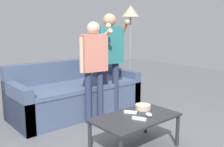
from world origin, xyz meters
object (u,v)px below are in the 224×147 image
(couch, at_px, (76,94))
(game_remote_nunchuk, at_px, (149,115))
(player_center, at_px, (94,60))
(player_right, at_px, (110,52))
(floor_lamp, at_px, (130,18))
(coffee_table, at_px, (135,120))
(game_remote_wand_near, at_px, (139,119))
(snack_bowl, at_px, (143,107))
(game_remote_wand_far, at_px, (130,112))

(couch, height_order, game_remote_nunchuk, couch)
(player_center, relative_size, player_right, 0.92)
(couch, xyz_separation_m, player_right, (0.37, -0.44, 0.71))
(floor_lamp, xyz_separation_m, player_right, (-0.95, -0.51, -0.56))
(coffee_table, relative_size, player_center, 0.66)
(couch, bearing_deg, game_remote_nunchuk, -93.13)
(coffee_table, xyz_separation_m, floor_lamp, (1.52, 1.65, 1.22))
(player_right, bearing_deg, game_remote_wand_near, -116.39)
(player_right, height_order, game_remote_wand_near, player_right)
(snack_bowl, relative_size, player_center, 0.13)
(coffee_table, height_order, floor_lamp, floor_lamp)
(player_center, bearing_deg, coffee_table, -99.63)
(player_right, xyz_separation_m, game_remote_wand_far, (-0.54, -1.03, -0.59))
(couch, xyz_separation_m, game_remote_wand_near, (-0.25, -1.69, 0.12))
(game_remote_nunchuk, height_order, player_right, player_right)
(snack_bowl, distance_m, game_remote_nunchuk, 0.26)
(player_right, bearing_deg, couch, 130.08)
(floor_lamp, height_order, player_center, floor_lamp)
(player_center, relative_size, game_remote_wand_far, 10.15)
(floor_lamp, bearing_deg, player_right, -151.84)
(snack_bowl, bearing_deg, player_center, 94.81)
(couch, distance_m, snack_bowl, 1.47)
(game_remote_nunchuk, bearing_deg, floor_lamp, 51.20)
(game_remote_wand_near, height_order, game_remote_wand_far, same)
(game_remote_wand_near, bearing_deg, game_remote_wand_far, 70.72)
(couch, distance_m, game_remote_wand_far, 1.49)
(game_remote_wand_far, bearing_deg, floor_lamp, 45.91)
(coffee_table, distance_m, game_remote_wand_far, 0.13)
(player_right, relative_size, game_remote_wand_near, 10.06)
(floor_lamp, xyz_separation_m, game_remote_wand_far, (-1.49, -1.54, -1.16))
(couch, distance_m, game_remote_wand_near, 1.71)
(snack_bowl, xyz_separation_m, game_remote_nunchuk, (-0.14, -0.22, -0.01))
(couch, relative_size, floor_lamp, 1.16)
(snack_bowl, bearing_deg, couch, 91.98)
(player_center, bearing_deg, game_remote_wand_near, -101.14)
(player_center, bearing_deg, game_remote_nunchuk, -93.37)
(game_remote_wand_far, bearing_deg, player_right, 62.23)
(coffee_table, distance_m, game_remote_wand_near, 0.13)
(couch, height_order, player_right, player_right)
(couch, xyz_separation_m, game_remote_wand_far, (-0.17, -1.47, 0.12))
(couch, height_order, coffee_table, couch)
(game_remote_wand_far, bearing_deg, game_remote_nunchuk, -69.32)
(coffee_table, xyz_separation_m, game_remote_nunchuk, (0.11, -0.10, 0.07))
(couch, bearing_deg, player_center, -92.65)
(game_remote_nunchuk, xyz_separation_m, floor_lamp, (1.41, 1.76, 1.15))
(game_remote_wand_near, bearing_deg, floor_lamp, 48.24)
(coffee_table, height_order, game_remote_nunchuk, game_remote_nunchuk)
(game_remote_nunchuk, height_order, game_remote_wand_far, game_remote_nunchuk)
(coffee_table, distance_m, game_remote_nunchuk, 0.17)
(floor_lamp, relative_size, player_right, 1.12)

